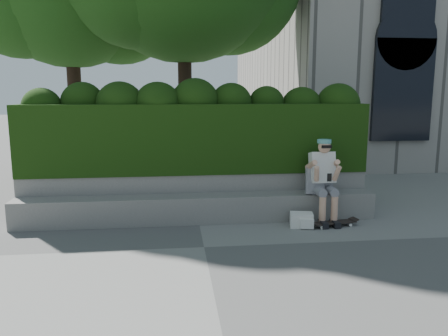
{
  "coord_description": "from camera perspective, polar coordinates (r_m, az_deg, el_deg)",
  "views": [
    {
      "loc": [
        -0.41,
        -5.84,
        2.14
      ],
      "look_at": [
        0.4,
        1.0,
        0.95
      ],
      "focal_mm": 35.0,
      "sensor_mm": 36.0,
      "label": 1
    }
  ],
  "objects": [
    {
      "name": "backpack_plaid",
      "position": [
        7.52,
        11.81,
        -1.6
      ],
      "size": [
        0.34,
        0.22,
        0.46
      ],
      "primitive_type": "cube",
      "rotation": [
        0.0,
        0.0,
        -0.19
      ],
      "color": "#AAA9AE",
      "rests_on": "bench_ledge"
    },
    {
      "name": "person",
      "position": [
        7.47,
        12.82,
        -1.15
      ],
      "size": [
        0.4,
        0.76,
        1.38
      ],
      "color": "slate",
      "rests_on": "ground"
    },
    {
      "name": "hedge",
      "position": [
        7.84,
        -3.73,
        4.0
      ],
      "size": [
        6.0,
        1.0,
        1.2
      ],
      "primitive_type": "cube",
      "color": "black",
      "rests_on": "planter_wall"
    },
    {
      "name": "bench_ledge",
      "position": [
        7.35,
        -3.34,
        -5.31
      ],
      "size": [
        6.0,
        0.45,
        0.45
      ],
      "primitive_type": "cube",
      "color": "gray",
      "rests_on": "ground"
    },
    {
      "name": "ground",
      "position": [
        6.23,
        -2.62,
        -10.29
      ],
      "size": [
        80.0,
        80.0,
        0.0
      ],
      "primitive_type": "plane",
      "color": "slate",
      "rests_on": "ground"
    },
    {
      "name": "skateboard",
      "position": [
        7.34,
        14.16,
        -6.94
      ],
      "size": [
        0.75,
        0.3,
        0.08
      ],
      "rotation": [
        0.0,
        0.0,
        0.17
      ],
      "color": "black",
      "rests_on": "ground"
    },
    {
      "name": "planter_wall",
      "position": [
        7.78,
        -3.56,
        -3.33
      ],
      "size": [
        6.0,
        0.5,
        0.75
      ],
      "primitive_type": "cube",
      "color": "gray",
      "rests_on": "ground"
    },
    {
      "name": "backpack_ground",
      "position": [
        7.19,
        10.07,
        -6.7
      ],
      "size": [
        0.4,
        0.32,
        0.23
      ],
      "primitive_type": "cube",
      "rotation": [
        0.0,
        0.0,
        -0.2
      ],
      "color": "silver",
      "rests_on": "ground"
    }
  ]
}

